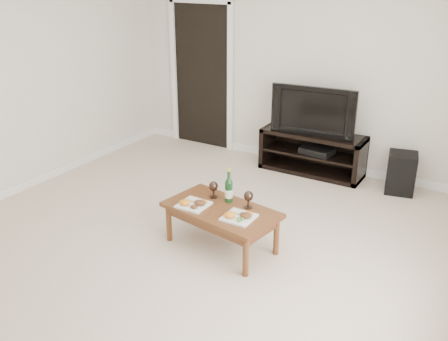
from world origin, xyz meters
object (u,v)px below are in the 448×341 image
media_console (312,153)px  subwoofer (401,173)px  television (315,109)px  coffee_table (221,228)px

media_console → subwoofer: (1.14, -0.03, -0.03)m
television → subwoofer: 1.30m
subwoofer → coffee_table: (-1.18, -2.19, -0.04)m
media_console → coffee_table: media_console is taller
media_console → subwoofer: 1.14m
television → coffee_table: (-0.04, -2.22, -0.65)m
television → subwoofer: television is taller
media_console → television: (0.00, 0.00, 0.58)m
subwoofer → coffee_table: bearing=-130.1°
subwoofer → coffee_table: 2.49m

